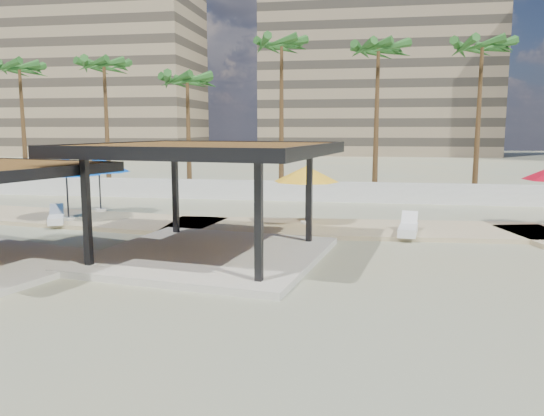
{
  "coord_description": "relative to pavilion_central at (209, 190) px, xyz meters",
  "views": [
    {
      "loc": [
        2.37,
        -15.21,
        4.23
      ],
      "look_at": [
        -0.93,
        3.61,
        1.4
      ],
      "focal_mm": 35.0,
      "sensor_mm": 36.0,
      "label": 1
    }
  ],
  "objects": [
    {
      "name": "ground",
      "position": [
        2.64,
        -1.36,
        -2.27
      ],
      "size": [
        200.0,
        200.0,
        0.0
      ],
      "primitive_type": "plane",
      "color": "tan",
      "rests_on": "ground"
    },
    {
      "name": "palm_e",
      "position": [
        5.64,
        17.04,
        6.44
      ],
      "size": [
        3.0,
        3.0,
        9.91
      ],
      "color": "brown",
      "rests_on": "ground"
    },
    {
      "name": "palm_c",
      "position": [
        -6.36,
        16.74,
        4.84
      ],
      "size": [
        3.0,
        3.0,
        8.21
      ],
      "color": "brown",
      "rests_on": "ground"
    },
    {
      "name": "lounger_b",
      "position": [
        6.75,
        4.49,
        -1.9
      ],
      "size": [
        0.92,
        2.1,
        0.77
      ],
      "rotation": [
        0.0,
        0.0,
        1.43
      ],
      "color": "white",
      "rests_on": "promenade"
    },
    {
      "name": "building_mid",
      "position": [
        6.64,
        76.64,
        12.0
      ],
      "size": [
        38.0,
        16.0,
        30.4
      ],
      "color": "#847259",
      "rests_on": "ground"
    },
    {
      "name": "boundary_wall",
      "position": [
        2.64,
        14.64,
        -1.67
      ],
      "size": [
        56.0,
        0.3,
        1.2
      ],
      "primitive_type": "cube",
      "color": "silver",
      "rests_on": "ground"
    },
    {
      "name": "umbrella_b",
      "position": [
        2.54,
        6.06,
        0.08
      ],
      "size": [
        2.92,
        2.92,
        2.52
      ],
      "rotation": [
        0.0,
        0.0,
        -0.03
      ],
      "color": "beige",
      "rests_on": "promenade"
    },
    {
      "name": "palm_b",
      "position": [
        -12.36,
        17.34,
        5.92
      ],
      "size": [
        3.0,
        3.0,
        9.35
      ],
      "color": "brown",
      "rests_on": "ground"
    },
    {
      "name": "umbrella_f",
      "position": [
        -8.12,
        5.08,
        0.33
      ],
      "size": [
        3.45,
        3.45,
        2.81
      ],
      "rotation": [
        0.0,
        0.0,
        0.1
      ],
      "color": "beige",
      "rests_on": "promenade"
    },
    {
      "name": "promenade",
      "position": [
        4.64,
        6.31,
        -2.21
      ],
      "size": [
        44.45,
        7.97,
        0.24
      ],
      "color": "#C6B284",
      "rests_on": "ground"
    },
    {
      "name": "lounger_a",
      "position": [
        -8.36,
        4.48,
        -1.91
      ],
      "size": [
        1.45,
        1.96,
        0.72
      ],
      "rotation": [
        0.0,
        0.0,
        2.08
      ],
      "color": "white",
      "rests_on": "promenade"
    },
    {
      "name": "palm_a",
      "position": [
        -18.36,
        16.94,
        5.8
      ],
      "size": [
        3.0,
        3.0,
        9.23
      ],
      "color": "brown",
      "rests_on": "ground"
    },
    {
      "name": "umbrella_a",
      "position": [
        -8.01,
        7.84,
        0.24
      ],
      "size": [
        4.0,
        4.0,
        2.7
      ],
      "rotation": [
        0.0,
        0.0,
        0.41
      ],
      "color": "beige",
      "rests_on": "promenade"
    },
    {
      "name": "palm_d",
      "position": [
        -0.36,
        17.54,
        6.9
      ],
      "size": [
        3.0,
        3.0,
        10.4
      ],
      "color": "brown",
      "rests_on": "ground"
    },
    {
      "name": "palm_f",
      "position": [
        11.64,
        17.24,
        6.45
      ],
      "size": [
        3.0,
        3.0,
        9.92
      ],
      "color": "brown",
      "rests_on": "ground"
    },
    {
      "name": "building_west",
      "position": [
        -39.36,
        66.64,
        13.0
      ],
      "size": [
        34.0,
        16.0,
        32.4
      ],
      "color": "#937F60",
      "rests_on": "ground"
    },
    {
      "name": "pavilion_central",
      "position": [
        0.0,
        0.0,
        0.0
      ],
      "size": [
        8.48,
        8.48,
        3.8
      ],
      "rotation": [
        0.0,
        0.0,
        -0.15
      ],
      "color": "beige",
      "rests_on": "ground"
    }
  ]
}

